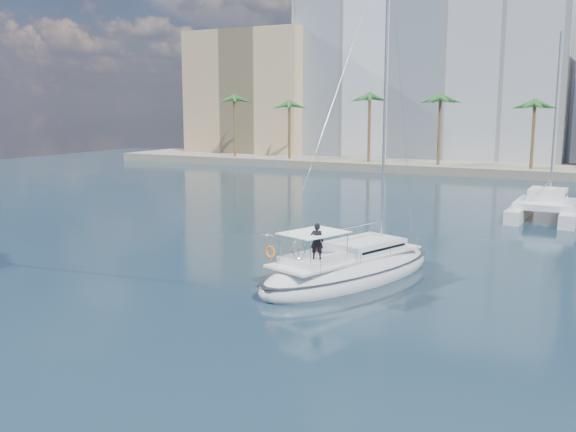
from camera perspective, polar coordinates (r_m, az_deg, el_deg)
The scene contains 9 objects.
ground at distance 36.41m, azimuth 0.17°, elevation -5.02°, with size 160.00×160.00×0.00m, color black.
quay at distance 94.11m, azimuth 17.42°, elevation 4.04°, with size 120.00×14.00×1.20m, color gray.
building_modern at distance 108.13m, azimuth 12.53°, elevation 12.06°, with size 42.00×16.00×28.00m, color white.
building_tan_left at distance 115.92m, azimuth -2.79°, elevation 10.62°, with size 22.00×14.00×22.00m, color tan.
palm_left at distance 101.52m, azimuth -2.26°, elevation 10.34°, with size 3.60×3.60×12.30m.
palm_centre at distance 89.77m, azimuth 17.28°, elevation 9.98°, with size 3.60×3.60×12.30m.
main_sloop at distance 34.86m, azimuth 5.51°, elevation -4.79°, with size 8.05×13.31×18.83m.
catamaran at distance 57.59m, azimuth 22.02°, elevation 0.88°, with size 5.38×10.46×15.32m.
seagull at distance 44.70m, azimuth -1.85°, elevation -1.72°, with size 1.02×0.44×0.19m.
Camera 1 is at (16.06, -31.32, 9.31)m, focal length 40.00 mm.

